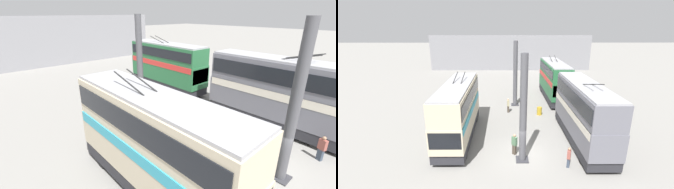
% 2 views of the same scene
% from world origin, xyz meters
% --- Properties ---
extents(ground_plane, '(240.00, 240.00, 0.00)m').
position_xyz_m(ground_plane, '(0.00, 0.00, 0.00)').
color(ground_plane, gray).
extents(depot_back_wall, '(0.50, 36.00, 7.77)m').
position_xyz_m(depot_back_wall, '(35.41, 0.00, 3.88)').
color(depot_back_wall, gray).
rests_on(depot_back_wall, ground_plane).
extents(support_column_near, '(0.95, 0.95, 8.15)m').
position_xyz_m(support_column_near, '(-0.63, 0.00, 3.95)').
color(support_column_near, '#4C4C51').
rests_on(support_column_near, ground_plane).
extents(support_column_far, '(0.95, 0.95, 8.15)m').
position_xyz_m(support_column_far, '(11.83, 0.00, 3.95)').
color(support_column_far, '#4C4C51').
rests_on(support_column_far, ground_plane).
extents(bus_left_near, '(10.15, 2.54, 5.86)m').
position_xyz_m(bus_left_near, '(2.40, -5.48, 2.97)').
color(bus_left_near, black).
rests_on(bus_left_near, ground_plane).
extents(bus_left_far, '(9.87, 2.54, 5.76)m').
position_xyz_m(bus_left_far, '(14.50, -5.48, 2.94)').
color(bus_left_far, black).
rests_on(bus_left_far, ground_plane).
extents(bus_right_mid, '(9.92, 2.54, 5.66)m').
position_xyz_m(bus_right_mid, '(3.17, 5.48, 2.86)').
color(bus_right_mid, black).
rests_on(bus_right_mid, ground_plane).
extents(person_aisle_midway, '(0.44, 0.27, 1.73)m').
position_xyz_m(person_aisle_midway, '(9.27, 0.92, 0.91)').
color(person_aisle_midway, '#473D33').
rests_on(person_aisle_midway, ground_plane).
extents(person_aisle_foreground, '(0.46, 0.47, 1.76)m').
position_xyz_m(person_aisle_foreground, '(0.19, 0.57, 0.94)').
color(person_aisle_foreground, '#473D33').
rests_on(person_aisle_foreground, ground_plane).
extents(person_by_left_row, '(0.48, 0.38, 1.59)m').
position_xyz_m(person_by_left_row, '(-1.54, -3.28, 0.83)').
color(person_by_left_row, '#384251').
rests_on(person_by_left_row, ground_plane).
extents(oil_drum, '(0.59, 0.59, 0.91)m').
position_xyz_m(oil_drum, '(8.47, -2.66, 0.46)').
color(oil_drum, '#B28E23').
rests_on(oil_drum, ground_plane).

